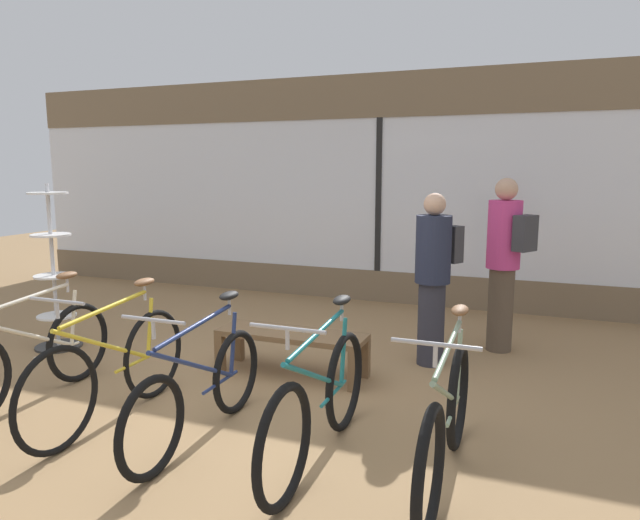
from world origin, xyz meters
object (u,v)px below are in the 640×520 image
Objects in this scene: bicycle_left at (112,369)px; bicycle_center at (200,390)px; bicycle_right at (319,404)px; customer_near_rack at (504,259)px; accessory_rack at (54,282)px; display_bench at (292,339)px; bicycle_far_left at (30,356)px; customer_by_window at (434,273)px; bicycle_far_right at (446,424)px.

bicycle_left is 0.80m from bicycle_center.
bicycle_right is 3.05m from customer_near_rack.
accessory_rack reaches higher than display_bench.
bicycle_far_left is at bearing -142.06° from display_bench.
bicycle_right is (0.89, 0.02, 0.03)m from bicycle_center.
accessory_rack is at bearing -166.24° from customer_by_window.
customer_near_rack is at bearing 57.27° from bicycle_center.
bicycle_far_right is 4.49m from accessory_rack.
bicycle_center reaches higher than display_bench.
bicycle_center is at bearing -122.73° from customer_near_rack.
bicycle_left is 1.00× the size of bicycle_far_right.
bicycle_far_right is at bearing -15.73° from accessory_rack.
bicycle_left is at bearing -2.48° from bicycle_far_left.
customer_by_window is at bearing 36.31° from bicycle_far_left.
bicycle_far_left is 1.04× the size of bicycle_center.
accessory_rack is 1.05× the size of customer_by_window.
display_bench is at bearing 87.05° from bicycle_center.
customer_by_window is (-0.61, -0.67, -0.08)m from customer_near_rack.
display_bench is (0.07, 1.42, -0.03)m from bicycle_center.
bicycle_left is 3.91m from customer_near_rack.
bicycle_far_left is 1.00× the size of bicycle_far_right.
bicycle_center is at bearing -92.95° from display_bench.
customer_near_rack is at bearing 38.64° from bicycle_far_left.
bicycle_left reaches higher than bicycle_center.
bicycle_right is at bearing -179.00° from bicycle_far_right.
customer_near_rack reaches higher than customer_by_window.
bicycle_right is 1.02× the size of accessory_rack.
customer_by_window is at bearing 33.76° from display_bench.
bicycle_right reaches higher than bicycle_far_left.
customer_by_window is at bearing 60.61° from bicycle_center.
bicycle_left is 1.69m from bicycle_right.
bicycle_right is 1.62m from display_bench.
customer_near_rack is (3.50, 2.80, 0.59)m from bicycle_far_left.
bicycle_far_left is 0.99× the size of bicycle_right.
bicycle_center is at bearing -2.22° from bicycle_far_left.
customer_by_window is at bearing 80.98° from bicycle_right.
bicycle_far_right is at bearing -0.45° from bicycle_far_left.
customer_near_rack is (0.95, 2.84, 0.59)m from bicycle_right.
bicycle_far_right is 1.02× the size of accessory_rack.
bicycle_far_left is 1.55m from accessory_rack.
bicycle_far_right is 2.26m from customer_by_window.
bicycle_far_left is at bearing 179.55° from bicycle_far_right.
bicycle_far_right is at bearing -92.71° from customer_near_rack.
bicycle_far_left is 0.87m from bicycle_left.
bicycle_left reaches higher than bicycle_far_left.
bicycle_far_left is at bearing -51.53° from accessory_rack.
bicycle_left is at bearing -122.00° from display_bench.
bicycle_left is 1.64m from display_bench.
display_bench is 2.37m from customer_near_rack.
customer_near_rack reaches higher than display_bench.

